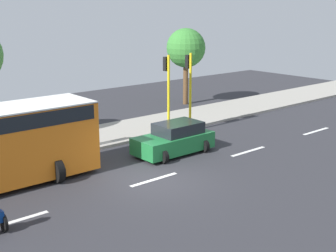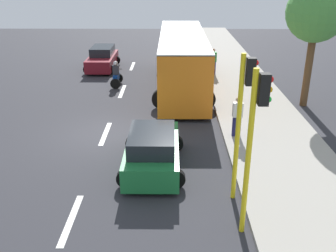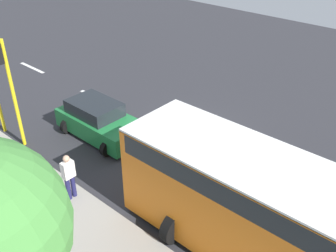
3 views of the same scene
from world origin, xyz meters
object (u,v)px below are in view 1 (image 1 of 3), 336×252
pedestrian_by_tree (94,128)px  car_green (174,139)px  street_tree_center (186,48)px  traffic_light_corner (189,81)px  traffic_light_midblock (167,84)px

pedestrian_by_tree → car_green: bearing=-142.9°
car_green → street_tree_center: bearing=-44.9°
pedestrian_by_tree → street_tree_center: size_ratio=0.31×
car_green → street_tree_center: (8.47, -8.45, 3.37)m
car_green → pedestrian_by_tree: pedestrian_by_tree is taller
pedestrian_by_tree → traffic_light_corner: (-0.66, -5.95, 1.87)m
car_green → pedestrian_by_tree: 4.19m
pedestrian_by_tree → traffic_light_corner: traffic_light_corner is taller
car_green → pedestrian_by_tree: (3.33, 2.52, 0.35)m
traffic_light_midblock → street_tree_center: street_tree_center is taller
traffic_light_midblock → street_tree_center: bearing=-48.9°
pedestrian_by_tree → traffic_light_corner: 6.27m
car_green → traffic_light_corner: bearing=-52.1°
traffic_light_midblock → car_green: bearing=145.8°
pedestrian_by_tree → street_tree_center: bearing=-64.9°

